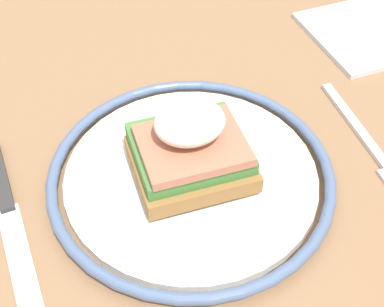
% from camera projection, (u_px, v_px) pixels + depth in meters
% --- Properties ---
extents(dining_table, '(1.02, 0.86, 0.76)m').
position_uv_depth(dining_table, '(176.00, 211.00, 0.59)').
color(dining_table, '#846042').
rests_on(dining_table, ground_plane).
extents(plate, '(0.25, 0.25, 0.02)m').
position_uv_depth(plate, '(192.00, 175.00, 0.46)').
color(plate, white).
rests_on(plate, dining_table).
extents(sandwich, '(0.10, 0.09, 0.07)m').
position_uv_depth(sandwich, '(193.00, 147.00, 0.44)').
color(sandwich, olive).
rests_on(sandwich, plate).
extents(fork, '(0.02, 0.16, 0.00)m').
position_uv_depth(fork, '(368.00, 143.00, 0.50)').
color(fork, silver).
rests_on(fork, dining_table).
extents(knife, '(0.03, 0.19, 0.01)m').
position_uv_depth(knife, '(8.00, 210.00, 0.44)').
color(knife, '#2D2D2D').
rests_on(knife, dining_table).
extents(napkin, '(0.15, 0.14, 0.01)m').
position_uv_depth(napkin, '(374.00, 31.00, 0.62)').
color(napkin, silver).
rests_on(napkin, dining_table).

